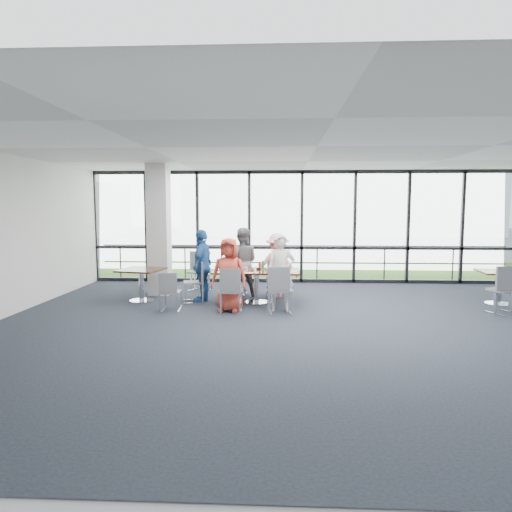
{
  "coord_description": "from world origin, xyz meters",
  "views": [
    {
      "loc": [
        -0.67,
        -8.09,
        2.13
      ],
      "look_at": [
        -1.15,
        1.75,
        1.1
      ],
      "focal_mm": 32.0,
      "sensor_mm": 36.0,
      "label": 1
    }
  ],
  "objects_px": {
    "chair_main_fr": "(276,276)",
    "chair_spare_r": "(504,290)",
    "chair_main_fl": "(238,278)",
    "chair_main_nr": "(280,290)",
    "diner_end": "(202,266)",
    "side_table_left": "(141,274)",
    "side_table_right": "(500,276)",
    "diner_near_left": "(229,275)",
    "structural_column": "(159,230)",
    "chair_spare_la": "(171,292)",
    "chair_spare_lb": "(200,272)",
    "diner_far_left": "(242,262)",
    "diner_near_right": "(281,273)",
    "main_table": "(257,276)",
    "chair_main_nl": "(231,291)",
    "chair_main_end": "(194,282)",
    "diner_far_right": "(277,265)"
  },
  "relations": [
    {
      "from": "chair_main_fr",
      "to": "chair_spare_r",
      "type": "xyz_separation_m",
      "value": [
        4.62,
        -1.77,
        0.02
      ]
    },
    {
      "from": "chair_main_fl",
      "to": "chair_main_fr",
      "type": "height_order",
      "value": "chair_main_fr"
    },
    {
      "from": "chair_main_nr",
      "to": "diner_end",
      "type": "bearing_deg",
      "value": 142.03
    },
    {
      "from": "chair_main_nr",
      "to": "chair_main_fl",
      "type": "xyz_separation_m",
      "value": [
        -1.03,
        1.99,
        -0.06
      ]
    },
    {
      "from": "side_table_left",
      "to": "chair_spare_r",
      "type": "xyz_separation_m",
      "value": [
        7.69,
        -0.87,
        -0.15
      ]
    },
    {
      "from": "chair_main_nr",
      "to": "chair_main_fr",
      "type": "relative_size",
      "value": 1.02
    },
    {
      "from": "side_table_right",
      "to": "diner_near_left",
      "type": "relative_size",
      "value": 0.59
    },
    {
      "from": "side_table_left",
      "to": "chair_main_fr",
      "type": "distance_m",
      "value": 3.21
    },
    {
      "from": "structural_column",
      "to": "chair_spare_la",
      "type": "height_order",
      "value": "structural_column"
    },
    {
      "from": "side_table_left",
      "to": "chair_spare_lb",
      "type": "distance_m",
      "value": 1.77
    },
    {
      "from": "diner_far_left",
      "to": "structural_column",
      "type": "bearing_deg",
      "value": -1.67
    },
    {
      "from": "chair_spare_lb",
      "to": "chair_spare_r",
      "type": "xyz_separation_m",
      "value": [
        6.58,
        -2.24,
        -0.0
      ]
    },
    {
      "from": "diner_near_right",
      "to": "chair_spare_lb",
      "type": "bearing_deg",
      "value": 131.78
    },
    {
      "from": "diner_near_right",
      "to": "chair_main_fr",
      "type": "bearing_deg",
      "value": 92.05
    },
    {
      "from": "main_table",
      "to": "chair_spare_r",
      "type": "relative_size",
      "value": 2.0
    },
    {
      "from": "diner_near_right",
      "to": "chair_spare_lb",
      "type": "relative_size",
      "value": 1.64
    },
    {
      "from": "diner_far_left",
      "to": "main_table",
      "type": "bearing_deg",
      "value": 115.59
    },
    {
      "from": "diner_near_right",
      "to": "diner_far_left",
      "type": "bearing_deg",
      "value": 118.22
    },
    {
      "from": "main_table",
      "to": "side_table_right",
      "type": "xyz_separation_m",
      "value": [
        5.38,
        0.1,
        0.01
      ]
    },
    {
      "from": "chair_main_nl",
      "to": "chair_spare_r",
      "type": "relative_size",
      "value": 0.93
    },
    {
      "from": "chair_main_nl",
      "to": "chair_spare_lb",
      "type": "relative_size",
      "value": 0.92
    },
    {
      "from": "diner_far_left",
      "to": "chair_spare_r",
      "type": "relative_size",
      "value": 1.71
    },
    {
      "from": "chair_main_nl",
      "to": "chair_main_end",
      "type": "xyz_separation_m",
      "value": [
        -0.96,
        1.0,
        0.01
      ]
    },
    {
      "from": "chair_main_fr",
      "to": "chair_spare_la",
      "type": "distance_m",
      "value": 2.85
    },
    {
      "from": "main_table",
      "to": "diner_far_right",
      "type": "distance_m",
      "value": 0.87
    },
    {
      "from": "chair_main_nl",
      "to": "chair_spare_la",
      "type": "distance_m",
      "value": 1.27
    },
    {
      "from": "diner_far_right",
      "to": "chair_spare_r",
      "type": "height_order",
      "value": "diner_far_right"
    },
    {
      "from": "chair_spare_r",
      "to": "chair_main_fr",
      "type": "bearing_deg",
      "value": 136.96
    },
    {
      "from": "side_table_right",
      "to": "chair_spare_la",
      "type": "bearing_deg",
      "value": -172.0
    },
    {
      "from": "diner_near_left",
      "to": "chair_spare_lb",
      "type": "distance_m",
      "value": 2.5
    },
    {
      "from": "diner_far_right",
      "to": "chair_main_end",
      "type": "xyz_separation_m",
      "value": [
        -1.89,
        -0.72,
        -0.31
      ]
    },
    {
      "from": "chair_main_nr",
      "to": "main_table",
      "type": "bearing_deg",
      "value": 110.91
    },
    {
      "from": "diner_near_left",
      "to": "diner_near_right",
      "type": "distance_m",
      "value": 1.08
    },
    {
      "from": "chair_main_nl",
      "to": "side_table_right",
      "type": "bearing_deg",
      "value": 12.45
    },
    {
      "from": "chair_main_nr",
      "to": "chair_spare_la",
      "type": "relative_size",
      "value": 1.19
    },
    {
      "from": "side_table_right",
      "to": "diner_far_left",
      "type": "height_order",
      "value": "diner_far_left"
    },
    {
      "from": "chair_main_fl",
      "to": "chair_main_nl",
      "type": "bearing_deg",
      "value": 99.46
    },
    {
      "from": "main_table",
      "to": "chair_main_fl",
      "type": "xyz_separation_m",
      "value": [
        -0.51,
        1.0,
        -0.21
      ]
    },
    {
      "from": "chair_main_nr",
      "to": "chair_main_fl",
      "type": "bearing_deg",
      "value": 110.38
    },
    {
      "from": "chair_main_nr",
      "to": "chair_spare_la",
      "type": "height_order",
      "value": "chair_main_nr"
    },
    {
      "from": "diner_near_right",
      "to": "chair_spare_la",
      "type": "relative_size",
      "value": 2.0
    },
    {
      "from": "side_table_left",
      "to": "chair_main_fl",
      "type": "xyz_separation_m",
      "value": [
        2.14,
        0.95,
        -0.23
      ]
    },
    {
      "from": "diner_far_left",
      "to": "chair_main_fl",
      "type": "relative_size",
      "value": 2.01
    },
    {
      "from": "structural_column",
      "to": "diner_end",
      "type": "bearing_deg",
      "value": -36.24
    },
    {
      "from": "main_table",
      "to": "diner_end",
      "type": "bearing_deg",
      "value": 178.92
    },
    {
      "from": "chair_main_fl",
      "to": "chair_main_end",
      "type": "bearing_deg",
      "value": 55.75
    },
    {
      "from": "chair_main_end",
      "to": "chair_spare_lb",
      "type": "xyz_separation_m",
      "value": [
        -0.11,
        1.42,
        0.03
      ]
    },
    {
      "from": "diner_end",
      "to": "main_table",
      "type": "bearing_deg",
      "value": 97.47
    },
    {
      "from": "chair_main_fl",
      "to": "chair_main_fr",
      "type": "xyz_separation_m",
      "value": [
        0.93,
        -0.04,
        0.05
      ]
    },
    {
      "from": "main_table",
      "to": "chair_main_nl",
      "type": "height_order",
      "value": "chair_main_nl"
    }
  ]
}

